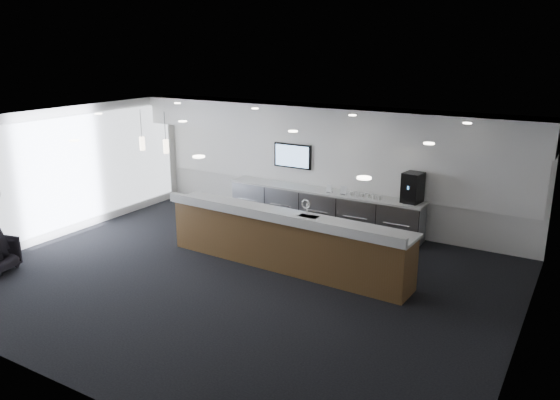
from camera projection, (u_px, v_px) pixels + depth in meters
The scene contains 23 objects.
ground at pixel (238, 279), 10.56m from camera, with size 10.00×10.00×0.00m, color black.
ceiling at pixel (234, 124), 9.74m from camera, with size 10.00×8.00×0.02m, color black.
back_wall at pixel (330, 165), 13.46m from camera, with size 10.00×0.02×3.00m, color silver.
left_wall at pixel (59, 173), 12.60m from camera, with size 0.02×8.00×3.00m, color silver.
right_wall at pixel (527, 256), 7.69m from camera, with size 0.02×8.00×3.00m, color silver.
soffit_bulkhead at pixel (323, 121), 12.77m from camera, with size 10.00×0.90×0.70m, color white.
alcove_panel at pixel (329, 162), 13.40m from camera, with size 9.80×0.06×1.40m, color white.
window_blinds_wall at pixel (60, 174), 12.58m from camera, with size 0.04×7.36×2.55m, color silver.
back_credenza at pixel (322, 208), 13.44m from camera, with size 5.06×0.66×0.95m.
wall_tv at pixel (293, 156), 13.83m from camera, with size 1.05×0.08×0.62m.
pendant_left at pixel (166, 146), 11.78m from camera, with size 0.12×0.12×0.30m, color beige.
pendant_right at pixel (142, 144), 12.12m from camera, with size 0.12×0.12×0.30m, color beige.
ceiling_can_lights at pixel (235, 126), 9.74m from camera, with size 7.00×5.00×0.02m, color white, non-canonical shape.
service_counter at pixel (285, 240), 10.99m from camera, with size 5.39×1.11×1.49m.
coffee_machine at pixel (413, 188), 12.20m from camera, with size 0.45×0.55×0.68m.
info_sign_left at pixel (329, 189), 13.06m from camera, with size 0.14×0.02×0.20m, color white.
info_sign_right at pixel (343, 190), 12.89m from camera, with size 0.16×0.02×0.21m, color white.
cup_0 at pixel (380, 198), 12.48m from camera, with size 0.09×0.09×0.09m, color white.
cup_1 at pixel (374, 197), 12.55m from camera, with size 0.09×0.09×0.09m, color white.
cup_2 at pixel (368, 196), 12.62m from camera, with size 0.09×0.09×0.09m, color white.
cup_3 at pixel (363, 195), 12.68m from camera, with size 0.09×0.09×0.09m, color white.
cup_4 at pixel (357, 194), 12.75m from camera, with size 0.09×0.09×0.09m, color white.
cup_5 at pixel (352, 194), 12.82m from camera, with size 0.09×0.09×0.09m, color white.
Camera 1 is at (5.67, -7.95, 4.38)m, focal length 35.00 mm.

